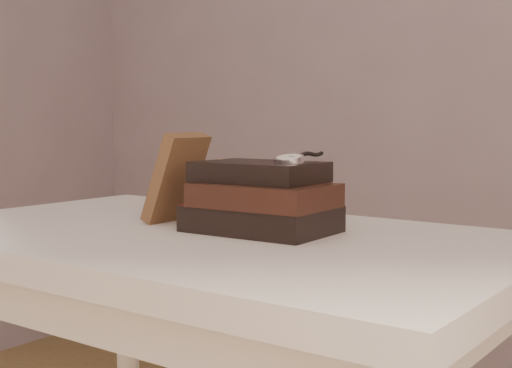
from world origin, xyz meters
The scene contains 5 objects.
table centered at (0.00, 0.35, 0.66)m, with size 1.00×0.60×0.75m.
book_stack centered at (0.08, 0.40, 0.80)m, with size 0.23×0.16×0.11m.
journal centered at (-0.10, 0.39, 0.83)m, with size 0.02×0.10×0.16m, color #422A19.
pocket_watch centered at (0.13, 0.39, 0.87)m, with size 0.05×0.15×0.02m.
eyeglasses centered at (-0.01, 0.47, 0.81)m, with size 0.09×0.11×0.04m.
Camera 1 is at (0.72, -0.50, 0.93)m, focal length 49.87 mm.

